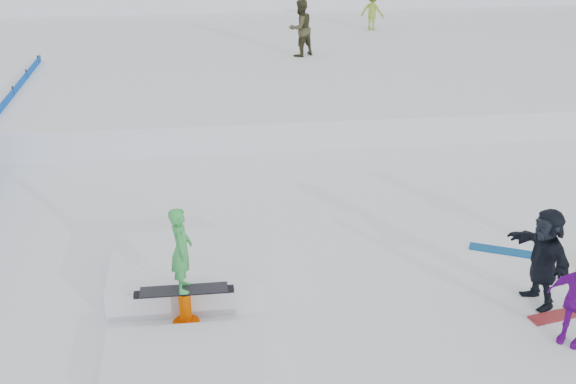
{
  "coord_description": "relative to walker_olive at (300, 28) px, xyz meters",
  "views": [
    {
      "loc": [
        -1.07,
        -10.68,
        6.84
      ],
      "look_at": [
        0.5,
        2.0,
        1.1
      ],
      "focal_mm": 45.0,
      "sensor_mm": 36.0,
      "label": 1
    }
  ],
  "objects": [
    {
      "name": "jib_rail_feature",
      "position": [
        -3.97,
        -14.36,
        -1.47
      ],
      "size": [
        2.6,
        4.4,
        2.11
      ],
      "color": "white",
      "rests_on": "ground"
    },
    {
      "name": "loose_board_teal",
      "position": [
        2.22,
        -13.23,
        -1.76
      ],
      "size": [
        1.38,
        0.86,
        0.03
      ],
      "primitive_type": "cube",
      "rotation": [
        0.0,
        0.0,
        -0.45
      ],
      "color": "navy",
      "rests_on": "ground"
    },
    {
      "name": "walker_ygreen",
      "position": [
        3.53,
        4.1,
        -0.21
      ],
      "size": [
        1.13,
        0.99,
        1.52
      ],
      "primitive_type": "imported",
      "rotation": [
        0.0,
        0.0,
        2.6
      ],
      "color": "#88A52A",
      "rests_on": "snow_midrise"
    },
    {
      "name": "snow_midrise",
      "position": [
        -2.46,
        1.7,
        -1.37
      ],
      "size": [
        50.0,
        18.0,
        0.8
      ],
      "primitive_type": "cube",
      "color": "white",
      "rests_on": "ground"
    },
    {
      "name": "spectator_dark",
      "position": [
        2.04,
        -15.0,
        -0.89
      ],
      "size": [
        0.75,
        1.7,
        1.77
      ],
      "primitive_type": "imported",
      "rotation": [
        0.0,
        0.0,
        -1.43
      ],
      "color": "black",
      "rests_on": "ground"
    },
    {
      "name": "walker_olive",
      "position": [
        0.0,
        0.0,
        0.0
      ],
      "size": [
        1.19,
        1.13,
        1.95
      ],
      "primitive_type": "imported",
      "rotation": [
        0.0,
        0.0,
        3.7
      ],
      "color": "#37351E",
      "rests_on": "snow_midrise"
    },
    {
      "name": "spectator_purple",
      "position": [
        2.04,
        -16.15,
        -1.01
      ],
      "size": [
        0.89,
        0.9,
        1.52
      ],
      "primitive_type": "imported",
      "rotation": [
        0.0,
        0.0,
        -0.8
      ],
      "color": "#790A9F",
      "rests_on": "ground"
    },
    {
      "name": "ground",
      "position": [
        -2.46,
        -14.3,
        -1.77
      ],
      "size": [
        120.0,
        120.0,
        0.0
      ],
      "primitive_type": "plane",
      "color": "white"
    },
    {
      "name": "loose_board_red",
      "position": [
        2.38,
        -15.42,
        -1.76
      ],
      "size": [
        1.43,
        0.56,
        0.03
      ],
      "primitive_type": "cube",
      "rotation": [
        0.0,
        0.0,
        0.21
      ],
      "color": "maroon",
      "rests_on": "ground"
    }
  ]
}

